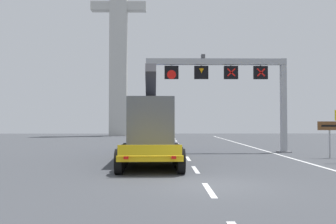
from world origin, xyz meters
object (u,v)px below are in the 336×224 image
Objects in this scene: heavy_haul_truck_yellow at (151,126)px; bridge_pylon_distant at (119,29)px; tourist_info_sign_brown at (330,130)px; overhead_lane_gantry at (234,77)px.

heavy_haul_truck_yellow is 39.10m from bridge_pylon_distant.
heavy_haul_truck_yellow is 6.15× the size of tourist_info_sign_brown.
overhead_lane_gantry is at bearing 139.75° from tourist_info_sign_brown.
tourist_info_sign_brown is (5.11, -4.32, -3.86)m from overhead_lane_gantry.
heavy_haul_truck_yellow reaches higher than tourist_info_sign_brown.
tourist_info_sign_brown is at bearing -40.25° from overhead_lane_gantry.
heavy_haul_truck_yellow is at bearing -79.46° from bridge_pylon_distant.
tourist_info_sign_brown is at bearing -3.71° from heavy_haul_truck_yellow.
bridge_pylon_distant is at bearing 116.26° from tourist_info_sign_brown.
heavy_haul_truck_yellow is (-6.10, -3.59, -3.63)m from overhead_lane_gantry.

